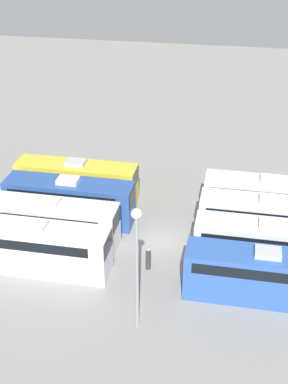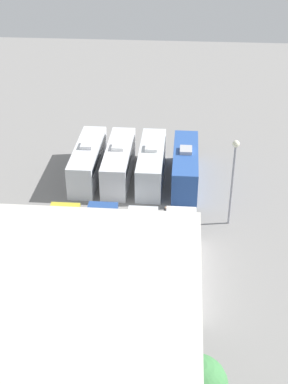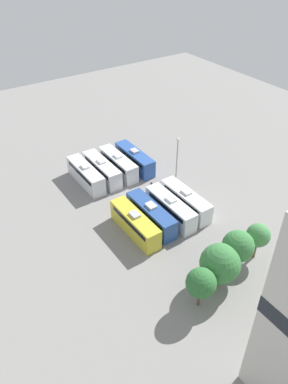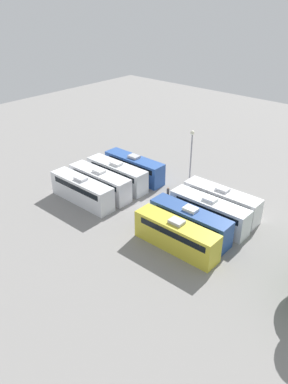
{
  "view_description": "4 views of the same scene",
  "coord_description": "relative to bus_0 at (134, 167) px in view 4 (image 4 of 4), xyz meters",
  "views": [
    {
      "loc": [
        -32.67,
        -5.16,
        22.61
      ],
      "look_at": [
        1.41,
        1.41,
        3.3
      ],
      "focal_mm": 50.0,
      "sensor_mm": 36.0,
      "label": 1
    },
    {
      "loc": [
        -4.72,
        39.99,
        26.94
      ],
      "look_at": [
        -1.43,
        -0.66,
        2.6
      ],
      "focal_mm": 50.0,
      "sensor_mm": 36.0,
      "label": 2
    },
    {
      "loc": [
        26.94,
        42.85,
        37.77
      ],
      "look_at": [
        -0.67,
        1.99,
        1.72
      ],
      "focal_mm": 35.0,
      "sensor_mm": 36.0,
      "label": 3
    },
    {
      "loc": [
        32.34,
        27.36,
        25.47
      ],
      "look_at": [
        0.35,
        -0.85,
        2.14
      ],
      "focal_mm": 35.0,
      "sensor_mm": 36.0,
      "label": 4
    }
  ],
  "objects": [
    {
      "name": "bus_1",
      "position": [
        3.43,
        -0.25,
        0.0
      ],
      "size": [
        2.49,
        10.09,
        3.68
      ],
      "color": "silver",
      "rests_on": "ground_plane"
    },
    {
      "name": "bus_4",
      "position": [
        0.22,
        15.2,
        0.0
      ],
      "size": [
        2.49,
        10.09,
        3.68
      ],
      "color": "silver",
      "rests_on": "ground_plane"
    },
    {
      "name": "light_pole",
      "position": [
        -4.03,
        7.33,
        3.68
      ],
      "size": [
        0.6,
        0.6,
        8.17
      ],
      "color": "gray",
      "rests_on": "ground_plane"
    },
    {
      "name": "bus_7",
      "position": [
        9.88,
        15.35,
        0.0
      ],
      "size": [
        2.49,
        10.09,
        3.68
      ],
      "color": "gold",
      "rests_on": "ground_plane"
    },
    {
      "name": "ground_plane",
      "position": [
        5.03,
        7.53,
        -1.83
      ],
      "size": [
        121.15,
        121.15,
        0.0
      ],
      "primitive_type": "plane",
      "color": "gray"
    },
    {
      "name": "bus_3",
      "position": [
        9.94,
        -0.33,
        0.0
      ],
      "size": [
        2.49,
        10.09,
        3.68
      ],
      "color": "silver",
      "rests_on": "ground_plane"
    },
    {
      "name": "bus_5",
      "position": [
        3.36,
        15.38,
        0.0
      ],
      "size": [
        2.49,
        10.09,
        3.68
      ],
      "color": "silver",
      "rests_on": "ground_plane"
    },
    {
      "name": "worker_person",
      "position": [
        1.6,
        7.72,
        -1.04
      ],
      "size": [
        0.36,
        0.36,
        1.7
      ],
      "color": "#333338",
      "rests_on": "ground_plane"
    },
    {
      "name": "bus_2",
      "position": [
        6.76,
        -0.26,
        0.0
      ],
      "size": [
        2.49,
        10.09,
        3.68
      ],
      "color": "silver",
      "rests_on": "ground_plane"
    },
    {
      "name": "bus_6",
      "position": [
        6.75,
        14.97,
        0.0
      ],
      "size": [
        2.49,
        10.09,
        3.68
      ],
      "color": "#284C93",
      "rests_on": "ground_plane"
    },
    {
      "name": "bus_0",
      "position": [
        0.0,
        0.0,
        0.0
      ],
      "size": [
        2.49,
        10.09,
        3.68
      ],
      "color": "#2D56A8",
      "rests_on": "ground_plane"
    }
  ]
}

